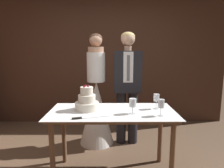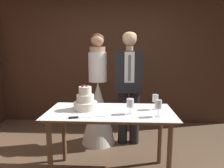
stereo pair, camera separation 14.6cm
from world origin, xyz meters
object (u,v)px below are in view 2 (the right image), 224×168
Objects in this scene: tiered_cake at (85,101)px; bride at (98,104)px; cake_table at (110,119)px; groom at (129,82)px; wine_glass_near at (155,99)px; cake_knife at (80,117)px; wine_glass_far at (130,103)px; wine_glass_middle at (159,105)px.

tiered_cake is 0.83m from bride.
tiered_cake is 0.17× the size of bride.
bride is (-0.24, 0.84, -0.06)m from cake_table.
groom reaches higher than tiered_cake.
bride reaches higher than cake_table.
wine_glass_near is 0.10× the size of groom.
wine_glass_near is (0.82, 0.04, 0.03)m from tiered_cake.
wine_glass_near reaches higher than cake_knife.
wine_glass_far is 1.08m from bride.
cake_table is 0.33m from wine_glass_far.
wine_glass_near and wine_glass_middle have the same top height.
wine_glass_near reaches higher than cake_table.
wine_glass_middle is at bearing -92.16° from wine_glass_near.
wine_glass_far is at bearing -23.38° from cake_table.
tiered_cake is at bearing 74.04° from cake_knife.
cake_knife is 1.11m from bride.
groom reaches higher than cake_knife.
wine_glass_far is 0.10× the size of bride.
wine_glass_middle is 1.29m from bride.
cake_table is at bearing 25.10° from cake_knife.
groom reaches higher than wine_glass_middle.
tiered_cake is at bearing 163.98° from wine_glass_far.
tiered_cake reaches higher than wine_glass_far.
bride is at bearing 179.95° from groom.
cake_knife is at bearing -139.17° from cake_table.
cake_knife is (-0.30, -0.26, 0.11)m from cake_table.
wine_glass_near is at bearing 9.83° from cake_table.
wine_glass_far is (0.52, -0.15, 0.02)m from tiered_cake.
wine_glass_far is at bearing -63.58° from bride.
wine_glass_middle is 1.05m from groom.
cake_table is 8.47× the size of wine_glass_far.
wine_glass_near is at bearing 7.18° from cake_knife.
wine_glass_near is at bearing 87.84° from wine_glass_middle.
cake_table is at bearing 156.62° from wine_glass_far.
tiered_cake is 0.17× the size of groom.
bride is (-0.46, 0.93, -0.28)m from wine_glass_far.
groom is at bearing 48.10° from cake_knife.
groom is at bearing 110.77° from wine_glass_near.
cake_knife is 0.55m from wine_glass_far.
wine_glass_near is at bearing 31.89° from wine_glass_far.
wine_glass_middle is 0.10× the size of bride.
wine_glass_middle is 0.10× the size of groom.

